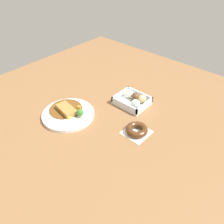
# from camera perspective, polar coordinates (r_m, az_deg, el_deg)

# --- Properties ---
(ground_plane) EXTENTS (1.60, 1.60, 0.00)m
(ground_plane) POSITION_cam_1_polar(r_m,az_deg,el_deg) (1.18, -1.59, -0.72)
(ground_plane) COLOR brown
(curry_plate) EXTENTS (0.26, 0.26, 0.06)m
(curry_plate) POSITION_cam_1_polar(r_m,az_deg,el_deg) (1.18, -10.86, -0.35)
(curry_plate) COLOR white
(curry_plate) RESTS_ON ground_plane
(donut_box) EXTENTS (0.17, 0.15, 0.06)m
(donut_box) POSITION_cam_1_polar(r_m,az_deg,el_deg) (1.24, 5.40, 2.99)
(donut_box) COLOR silver
(donut_box) RESTS_ON ground_plane
(chocolate_ring_donut) EXTENTS (0.12, 0.12, 0.03)m
(chocolate_ring_donut) POSITION_cam_1_polar(r_m,az_deg,el_deg) (1.07, 6.12, -4.49)
(chocolate_ring_donut) COLOR white
(chocolate_ring_donut) RESTS_ON ground_plane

